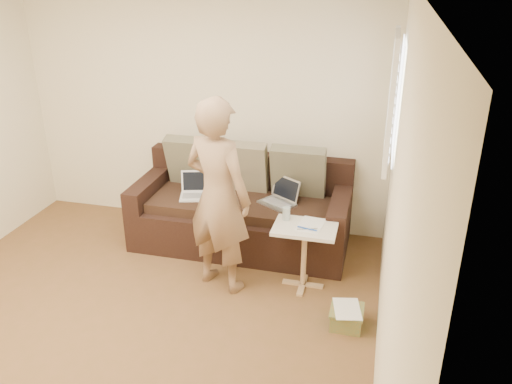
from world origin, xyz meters
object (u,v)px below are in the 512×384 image
laptop_silver (277,204)px  person (218,196)px  side_table (304,256)px  sofa (241,207)px  laptop_white (197,197)px  striped_box (346,317)px  drinking_glass (286,214)px

laptop_silver → person: (-0.37, -0.73, 0.37)m
laptop_silver → side_table: size_ratio=0.57×
sofa → laptop_white: bearing=-169.3°
laptop_white → striped_box: (1.65, -1.04, -0.44)m
sofa → laptop_silver: bearing=-6.6°
side_table → striped_box: side_table is taller
sofa → drinking_glass: bearing=-43.0°
side_table → person: bearing=-168.4°
side_table → laptop_white: bearing=155.9°
sofa → striped_box: size_ratio=8.20×
laptop_white → drinking_glass: bearing=-39.8°
side_table → striped_box: bearing=-48.4°
laptop_silver → drinking_glass: bearing=-36.1°
sofa → side_table: size_ratio=3.60×
side_table → drinking_glass: drinking_glass is taller
laptop_white → side_table: size_ratio=0.56×
laptop_silver → person: 0.90m
drinking_glass → striped_box: (0.63, -0.59, -0.59)m
laptop_silver → laptop_white: 0.83m
sofa → laptop_silver: (0.38, -0.04, 0.10)m
laptop_white → striped_box: bearing=-48.2°
laptop_white → drinking_glass: (1.02, -0.45, 0.15)m
sofa → drinking_glass: 0.82m
striped_box → person: bearing=163.8°
person → drinking_glass: size_ratio=14.77×
sofa → laptop_white: (-0.45, -0.08, 0.10)m
laptop_silver → drinking_glass: size_ratio=2.89×
person → side_table: size_ratio=2.90×
person → sofa: bearing=-69.5°
laptop_silver → striped_box: laptop_silver is taller
striped_box → laptop_white: bearing=147.9°
laptop_white → sofa: bearing=-5.4°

